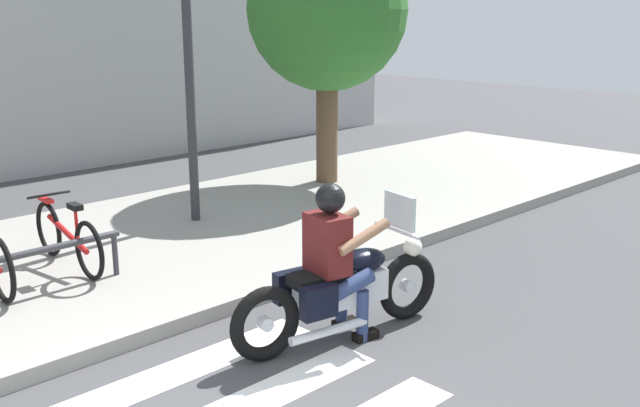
{
  "coord_description": "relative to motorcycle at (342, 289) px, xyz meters",
  "views": [
    {
      "loc": [
        -2.23,
        -3.08,
        2.85
      ],
      "look_at": [
        2.83,
        2.12,
        0.94
      ],
      "focal_mm": 40.85,
      "sensor_mm": 36.0,
      "label": 1
    }
  ],
  "objects": [
    {
      "name": "street_lamp",
      "position": [
        0.99,
        3.69,
        2.27
      ],
      "size": [
        0.28,
        0.28,
        4.55
      ],
      "color": "#2D2D33",
      "rests_on": "ground"
    },
    {
      "name": "crosswalk_stripe_4",
      "position": [
        -1.52,
        0.48,
        -0.46
      ],
      "size": [
        2.8,
        0.4,
        0.01
      ],
      "primitive_type": "cube",
      "color": "white",
      "rests_on": "ground"
    },
    {
      "name": "motorcycle",
      "position": [
        0.0,
        0.0,
        0.0
      ],
      "size": [
        2.2,
        0.79,
        1.25
      ],
      "color": "black",
      "rests_on": "ground"
    },
    {
      "name": "tree_near_rack",
      "position": [
        3.86,
        4.09,
        2.39
      ],
      "size": [
        2.52,
        2.52,
        4.15
      ],
      "color": "brown",
      "rests_on": "ground"
    },
    {
      "name": "rider",
      "position": [
        -0.08,
        0.02,
        0.37
      ],
      "size": [
        0.69,
        0.61,
        1.45
      ],
      "color": "#591919",
      "rests_on": "ground"
    },
    {
      "name": "bicycle_3",
      "position": [
        -1.09,
        3.08,
        0.04
      ],
      "size": [
        0.48,
        1.68,
        0.76
      ],
      "color": "black",
      "rests_on": "sidewalk"
    }
  ]
}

